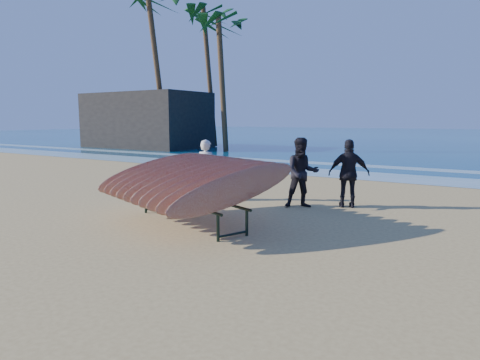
{
  "coord_description": "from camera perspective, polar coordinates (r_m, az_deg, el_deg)",
  "views": [
    {
      "loc": [
        4.59,
        -6.33,
        2.16
      ],
      "look_at": [
        0.0,
        0.8,
        0.95
      ],
      "focal_mm": 32.0,
      "sensor_mm": 36.0,
      "label": 1
    }
  ],
  "objects": [
    {
      "name": "ground",
      "position": [
        8.12,
        -3.08,
        -7.33
      ],
      "size": [
        120.0,
        120.0,
        0.0
      ],
      "primitive_type": "plane",
      "color": "tan",
      "rests_on": "ground"
    },
    {
      "name": "ocean",
      "position": [
        61.54,
        28.59,
        5.1
      ],
      "size": [
        160.0,
        160.0,
        0.0
      ],
      "primitive_type": "plane",
      "color": "navy",
      "rests_on": "ground"
    },
    {
      "name": "foam_near",
      "position": [
        17.1,
        16.93,
        0.52
      ],
      "size": [
        160.0,
        160.0,
        0.0
      ],
      "primitive_type": "plane",
      "color": "white",
      "rests_on": "ground"
    },
    {
      "name": "foam_far",
      "position": [
        20.47,
        19.63,
        1.59
      ],
      "size": [
        160.0,
        160.0,
        0.0
      ],
      "primitive_type": "plane",
      "color": "white",
      "rests_on": "ground"
    },
    {
      "name": "surfboard_rack",
      "position": [
        8.89,
        -6.66,
        0.04
      ],
      "size": [
        3.97,
        3.81,
        1.5
      ],
      "rotation": [
        0.0,
        0.0,
        -0.35
      ],
      "color": "black",
      "rests_on": "ground"
    },
    {
      "name": "person_white",
      "position": [
        11.55,
        -4.54,
        1.38
      ],
      "size": [
        0.65,
        0.48,
        1.62
      ],
      "primitive_type": "imported",
      "rotation": [
        0.0,
        0.0,
        3.31
      ],
      "color": "silver",
      "rests_on": "ground"
    },
    {
      "name": "person_dark_a",
      "position": [
        10.57,
        8.26,
        0.96
      ],
      "size": [
        1.06,
        1.01,
        1.72
      ],
      "primitive_type": "imported",
      "rotation": [
        0.0,
        0.0,
        0.6
      ],
      "color": "black",
      "rests_on": "ground"
    },
    {
      "name": "person_dark_b",
      "position": [
        10.8,
        14.32,
        0.84
      ],
      "size": [
        1.07,
        0.76,
        1.68
      ],
      "primitive_type": "imported",
      "rotation": [
        0.0,
        0.0,
        3.54
      ],
      "color": "black",
      "rests_on": "ground"
    },
    {
      "name": "building",
      "position": [
        34.01,
        -12.38,
        7.75
      ],
      "size": [
        9.31,
        5.17,
        4.14
      ],
      "primitive_type": "cube",
      "color": "#2D2823",
      "rests_on": "ground"
    },
    {
      "name": "palm_left",
      "position": [
        31.19,
        -11.18,
        22.14
      ],
      "size": [
        5.2,
        5.2,
        10.72
      ],
      "color": "brown",
      "rests_on": "ground"
    },
    {
      "name": "palm_mid",
      "position": [
        29.14,
        -2.44,
        19.75
      ],
      "size": [
        5.2,
        5.2,
        8.95
      ],
      "color": "brown",
      "rests_on": "ground"
    },
    {
      "name": "palm_right",
      "position": [
        34.54,
        -4.2,
        20.82
      ],
      "size": [
        5.2,
        5.2,
        10.7
      ],
      "color": "brown",
      "rests_on": "ground"
    }
  ]
}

